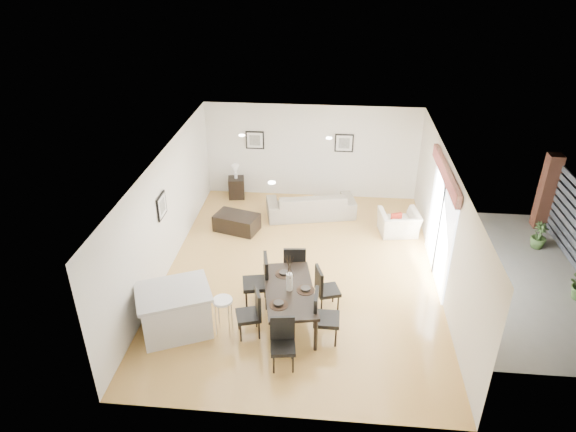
# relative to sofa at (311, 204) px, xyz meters

# --- Properties ---
(ground) EXTENTS (8.00, 8.00, 0.00)m
(ground) POSITION_rel_sofa_xyz_m (-0.07, -2.73, -0.34)
(ground) COLOR tan
(ground) RESTS_ON ground
(wall_back) EXTENTS (6.00, 0.04, 2.70)m
(wall_back) POSITION_rel_sofa_xyz_m (-0.07, 1.27, 1.01)
(wall_back) COLOR white
(wall_back) RESTS_ON ground
(wall_front) EXTENTS (6.00, 0.04, 2.70)m
(wall_front) POSITION_rel_sofa_xyz_m (-0.07, -6.73, 1.01)
(wall_front) COLOR white
(wall_front) RESTS_ON ground
(wall_left) EXTENTS (0.04, 8.00, 2.70)m
(wall_left) POSITION_rel_sofa_xyz_m (-3.07, -2.73, 1.01)
(wall_left) COLOR white
(wall_left) RESTS_ON ground
(wall_right) EXTENTS (0.04, 8.00, 2.70)m
(wall_right) POSITION_rel_sofa_xyz_m (2.93, -2.73, 1.01)
(wall_right) COLOR white
(wall_right) RESTS_ON ground
(ceiling) EXTENTS (6.00, 8.00, 0.02)m
(ceiling) POSITION_rel_sofa_xyz_m (-0.07, -2.73, 2.36)
(ceiling) COLOR white
(ceiling) RESTS_ON wall_back
(sofa) EXTENTS (2.49, 1.39, 0.68)m
(sofa) POSITION_rel_sofa_xyz_m (0.00, 0.00, 0.00)
(sofa) COLOR gray
(sofa) RESTS_ON ground
(armchair) EXTENTS (1.08, 0.98, 0.62)m
(armchair) POSITION_rel_sofa_xyz_m (2.27, -0.79, -0.03)
(armchair) COLOR beige
(armchair) RESTS_ON ground
(courtyard_plant_b) EXTENTS (0.49, 0.49, 0.66)m
(courtyard_plant_b) POSITION_rel_sofa_xyz_m (5.59, -1.12, -0.01)
(courtyard_plant_b) COLOR #3A5524
(courtyard_plant_b) RESTS_ON ground
(dining_table) EXTENTS (1.24, 1.97, 0.76)m
(dining_table) POSITION_rel_sofa_xyz_m (-0.18, -4.41, 0.34)
(dining_table) COLOR black
(dining_table) RESTS_ON ground
(dining_chair_wnear) EXTENTS (0.55, 0.55, 0.98)m
(dining_chair_wnear) POSITION_rel_sofa_xyz_m (-0.83, -4.84, 0.21)
(dining_chair_wnear) COLOR black
(dining_chair_wnear) RESTS_ON ground
(dining_chair_wfar) EXTENTS (0.60, 0.60, 1.13)m
(dining_chair_wfar) POSITION_rel_sofa_xyz_m (-0.81, -3.93, 0.29)
(dining_chair_wfar) COLOR black
(dining_chair_wfar) RESTS_ON ground
(dining_chair_enear) EXTENTS (0.48, 0.48, 1.05)m
(dining_chair_enear) POSITION_rel_sofa_xyz_m (0.46, -4.87, 0.24)
(dining_chair_enear) COLOR black
(dining_chair_enear) RESTS_ON ground
(dining_chair_efar) EXTENTS (0.55, 0.55, 0.98)m
(dining_chair_efar) POSITION_rel_sofa_xyz_m (0.47, -3.98, 0.21)
(dining_chair_efar) COLOR black
(dining_chair_efar) RESTS_ON ground
(dining_chair_head) EXTENTS (0.48, 0.48, 0.95)m
(dining_chair_head) POSITION_rel_sofa_xyz_m (-0.19, -5.55, 0.19)
(dining_chair_head) COLOR black
(dining_chair_head) RESTS_ON ground
(dining_chair_foot) EXTENTS (0.50, 0.50, 1.03)m
(dining_chair_foot) POSITION_rel_sofa_xyz_m (-0.17, -3.28, 0.24)
(dining_chair_foot) COLOR black
(dining_chair_foot) RESTS_ON ground
(vase) EXTENTS (0.81, 1.33, 0.75)m
(vase) POSITION_rel_sofa_xyz_m (-0.18, -4.41, 0.75)
(vase) COLOR white
(vase) RESTS_ON dining_table
(coffee_table) EXTENTS (1.23, 0.93, 0.43)m
(coffee_table) POSITION_rel_sofa_xyz_m (-1.85, -0.97, -0.13)
(coffee_table) COLOR black
(coffee_table) RESTS_ON ground
(side_table) EXTENTS (0.52, 0.52, 0.60)m
(side_table) POSITION_rel_sofa_xyz_m (-2.21, 0.93, -0.04)
(side_table) COLOR black
(side_table) RESTS_ON ground
(table_lamp) EXTENTS (0.21, 0.21, 0.40)m
(table_lamp) POSITION_rel_sofa_xyz_m (-2.21, 0.93, 0.51)
(table_lamp) COLOR white
(table_lamp) RESTS_ON side_table
(cushion) EXTENTS (0.29, 0.18, 0.27)m
(cushion) POSITION_rel_sofa_xyz_m (2.18, -0.87, 0.15)
(cushion) COLOR #A32415
(cushion) RESTS_ON armchair
(kitchen_island) EXTENTS (1.65, 1.49, 0.94)m
(kitchen_island) POSITION_rel_sofa_xyz_m (-2.30, -4.89, 0.13)
(kitchen_island) COLOR silver
(kitchen_island) RESTS_ON ground
(bar_stool) EXTENTS (0.37, 0.37, 0.80)m
(bar_stool) POSITION_rel_sofa_xyz_m (-1.37, -4.89, 0.35)
(bar_stool) COLOR white
(bar_stool) RESTS_ON ground
(framed_print_back_left) EXTENTS (0.52, 0.04, 0.52)m
(framed_print_back_left) POSITION_rel_sofa_xyz_m (-1.67, 1.24, 1.31)
(framed_print_back_left) COLOR black
(framed_print_back_left) RESTS_ON wall_back
(framed_print_back_right) EXTENTS (0.52, 0.04, 0.52)m
(framed_print_back_right) POSITION_rel_sofa_xyz_m (0.83, 1.24, 1.31)
(framed_print_back_right) COLOR black
(framed_print_back_right) RESTS_ON wall_back
(framed_print_left_wall) EXTENTS (0.04, 0.52, 0.52)m
(framed_print_left_wall) POSITION_rel_sofa_xyz_m (-3.04, -2.93, 1.31)
(framed_print_left_wall) COLOR black
(framed_print_left_wall) RESTS_ON wall_left
(sliding_door) EXTENTS (0.12, 2.70, 2.57)m
(sliding_door) POSITION_rel_sofa_xyz_m (2.88, -2.43, 1.32)
(sliding_door) COLOR white
(sliding_door) RESTS_ON wall_right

